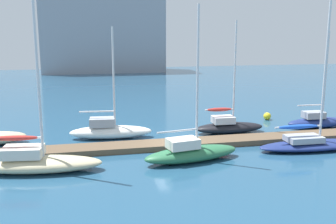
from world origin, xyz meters
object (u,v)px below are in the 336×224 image
Objects in this scene: sailboat_4 at (229,126)px; mooring_buoy_yellow at (267,116)px; sailboat_2 at (110,130)px; sailboat_5 at (312,142)px; sailboat_3 at (191,152)px; harbor_building_distant at (103,31)px; sailboat_6 at (318,121)px; sailboat_1 at (35,161)px.

sailboat_4 reaches higher than mooring_buoy_yellow.
sailboat_4 is 6.11m from mooring_buoy_yellow.
sailboat_4 reaches higher than sailboat_2.
sailboat_4 is 6.50m from sailboat_5.
sailboat_3 is 0.40× the size of harbor_building_distant.
sailboat_2 is at bearing 178.44° from sailboat_4.
sailboat_3 is 1.19× the size of sailboat_6.
sailboat_2 is 12.15× the size of mooring_buoy_yellow.
sailboat_6 is 0.34× the size of harbor_building_distant.
harbor_building_distant is (-10.47, 55.20, 7.34)m from sailboat_5.
harbor_building_distant reaches higher than mooring_buoy_yellow.
mooring_buoy_yellow is (18.45, 9.32, -0.31)m from sailboat_1.
sailboat_1 reaches higher than sailboat_2.
sailboat_3 is 7.45m from sailboat_4.
sailboat_6 is (12.33, 5.93, -0.05)m from sailboat_3.
sailboat_3 is 56.28m from harbor_building_distant.
sailboat_6 is at bearing 4.22° from sailboat_2.
sailboat_4 is (13.48, 5.77, -0.06)m from sailboat_1.
sailboat_5 is at bearing -6.45° from sailboat_3.
sailboat_6 is at bearing 55.04° from sailboat_5.
mooring_buoy_yellow is at bearing 129.19° from sailboat_6.
sailboat_3 reaches higher than mooring_buoy_yellow.
sailboat_5 reaches higher than sailboat_1.
sailboat_5 reaches higher than sailboat_3.
sailboat_1 is 17.30m from sailboat_5.
sailboat_3 is at bearing -87.91° from harbor_building_distant.
sailboat_1 is 17.34× the size of mooring_buoy_yellow.
sailboat_5 is at bearing -53.31° from sailboat_4.
sailboat_5 is 0.52× the size of harbor_building_distant.
sailboat_1 is at bearing -121.12° from sailboat_2.
sailboat_2 is 7.59m from sailboat_3.
sailboat_5 is at bearing -97.44° from mooring_buoy_yellow.
mooring_buoy_yellow is at bearing -75.94° from harbor_building_distant.
harbor_building_distant reaches higher than sailboat_3.
sailboat_4 is 0.37× the size of harbor_building_distant.
sailboat_5 reaches higher than sailboat_4.
sailboat_2 is 16.69m from sailboat_6.
sailboat_4 is at bearing 41.30° from sailboat_3.
sailboat_1 is at bearing -153.19° from mooring_buoy_yellow.
sailboat_1 is 0.50× the size of harbor_building_distant.
sailboat_3 is 13.95× the size of mooring_buoy_yellow.
sailboat_1 is at bearing 169.14° from sailboat_3.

